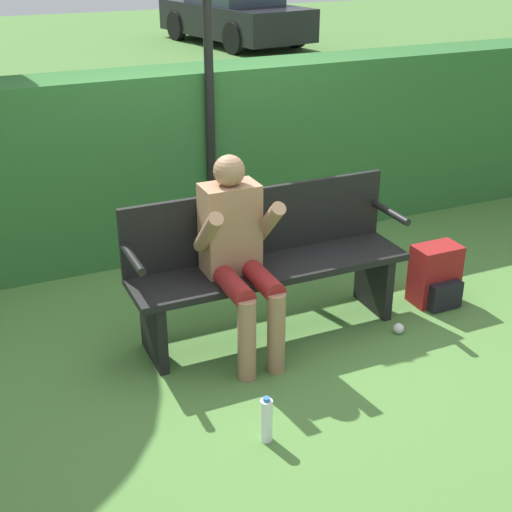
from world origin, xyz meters
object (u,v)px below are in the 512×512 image
(backpack, at_px, (436,276))
(park_bench, at_px, (266,261))
(signpost, at_px, (210,90))
(water_bottle, at_px, (266,420))
(parked_car, at_px, (234,14))
(person_seated, at_px, (238,249))

(backpack, bearing_deg, park_bench, 172.33)
(park_bench, distance_m, backpack, 1.30)
(park_bench, xyz_separation_m, signpost, (0.11, 1.26, 0.85))
(water_bottle, height_order, parked_car, parked_car)
(person_seated, xyz_separation_m, signpost, (0.37, 1.41, 0.66))
(backpack, bearing_deg, water_bottle, -153.01)
(signpost, bearing_deg, water_bottle, -104.61)
(backpack, relative_size, water_bottle, 1.60)
(person_seated, xyz_separation_m, backpack, (1.52, -0.02, -0.49))
(person_seated, relative_size, water_bottle, 4.60)
(water_bottle, distance_m, parked_car, 14.02)
(park_bench, height_order, backpack, park_bench)
(park_bench, xyz_separation_m, person_seated, (-0.26, -0.15, 0.19))
(park_bench, distance_m, parked_car, 12.84)
(park_bench, height_order, person_seated, person_seated)
(person_seated, distance_m, backpack, 1.59)
(backpack, height_order, water_bottle, backpack)
(water_bottle, bearing_deg, parked_car, 68.00)
(backpack, height_order, signpost, signpost)
(backpack, distance_m, signpost, 2.16)
(person_seated, relative_size, signpost, 0.52)
(person_seated, bearing_deg, signpost, 75.19)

